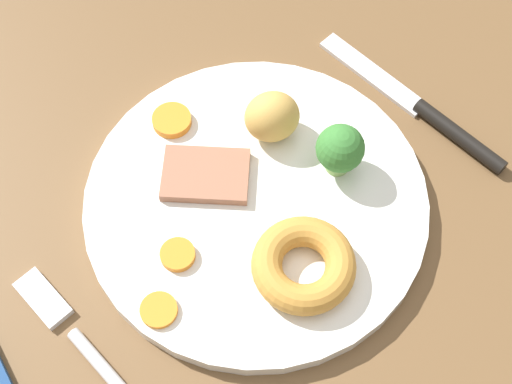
{
  "coord_description": "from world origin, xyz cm",
  "views": [
    {
      "loc": [
        -14.57,
        -16.87,
        52.72
      ],
      "look_at": [
        2.47,
        2.06,
        6.0
      ],
      "focal_mm": 51.28,
      "sensor_mm": 36.0,
      "label": 1
    }
  ],
  "objects": [
    {
      "name": "dining_table",
      "position": [
        0.0,
        0.0,
        1.8
      ],
      "size": [
        120.0,
        84.0,
        3.6
      ],
      "primitive_type": "cube",
      "color": "brown",
      "rests_on": "ground"
    },
    {
      "name": "meat_slice_main",
      "position": [
        0.87,
        5.92,
        5.4
      ],
      "size": [
        7.74,
        7.75,
        0.8
      ],
      "primitive_type": "cube",
      "rotation": [
        0.0,
        0.0,
        2.35
      ],
      "color": "#9E664C",
      "rests_on": "dinner_plate"
    },
    {
      "name": "broccoli_floret",
      "position": [
        8.87,
        0.23,
        7.45
      ],
      "size": [
        3.62,
        3.62,
        4.42
      ],
      "color": "#8CB766",
      "rests_on": "dinner_plate"
    },
    {
      "name": "roast_potato_left",
      "position": [
        7.34,
        5.67,
        7.01
      ],
      "size": [
        5.5,
        5.29,
        4.02
      ],
      "primitive_type": "ellipsoid",
      "rotation": [
        0.0,
        0.0,
        5.81
      ],
      "color": "tan",
      "rests_on": "dinner_plate"
    },
    {
      "name": "yorkshire_pudding",
      "position": [
        1.04,
        -4.44,
        6.08
      ],
      "size": [
        7.3,
        7.3,
        2.17
      ],
      "primitive_type": "torus",
      "color": "#C68938",
      "rests_on": "dinner_plate"
    },
    {
      "name": "carrot_coin_side",
      "position": [
        -4.77,
        2.3,
        5.3
      ],
      "size": [
        2.51,
        2.51,
        0.6
      ],
      "primitive_type": "cylinder",
      "color": "orange",
      "rests_on": "dinner_plate"
    },
    {
      "name": "dinner_plate",
      "position": [
        2.47,
        2.06,
        4.3
      ],
      "size": [
        25.64,
        25.64,
        1.4
      ],
      "primitive_type": "cylinder",
      "color": "white",
      "rests_on": "dining_table"
    },
    {
      "name": "fork",
      "position": [
        -13.52,
        1.77,
        3.99
      ],
      "size": [
        2.14,
        15.29,
        0.9
      ],
      "rotation": [
        0.0,
        0.0,
        1.6
      ],
      "color": "silver",
      "rests_on": "dining_table"
    },
    {
      "name": "carrot_coin_front",
      "position": [
        -8.3,
        0.37,
        5.21
      ],
      "size": [
        2.59,
        2.59,
        0.43
      ],
      "primitive_type": "cylinder",
      "color": "orange",
      "rests_on": "dinner_plate"
    },
    {
      "name": "knife",
      "position": [
        18.3,
        -0.89,
        4.05
      ],
      "size": [
        2.31,
        18.55,
        1.2
      ],
      "rotation": [
        0.0,
        0.0,
        1.62
      ],
      "color": "black",
      "rests_on": "dining_table"
    },
    {
      "name": "carrot_coin_back",
      "position": [
        2.09,
        11.48,
        5.34
      ],
      "size": [
        3.07,
        3.07,
        0.68
      ],
      "primitive_type": "cylinder",
      "color": "orange",
      "rests_on": "dinner_plate"
    }
  ]
}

